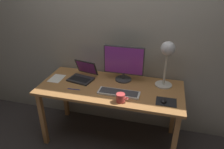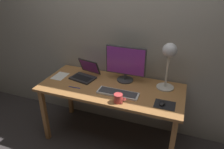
{
  "view_description": "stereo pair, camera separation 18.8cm",
  "coord_description": "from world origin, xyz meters",
  "px_view_note": "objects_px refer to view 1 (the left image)",
  "views": [
    {
      "loc": [
        0.53,
        -1.96,
        1.9
      ],
      "look_at": [
        0.03,
        -0.05,
        0.92
      ],
      "focal_mm": 33.39,
      "sensor_mm": 36.0,
      "label": 1
    },
    {
      "loc": [
        0.71,
        -1.9,
        1.9
      ],
      "look_at": [
        0.03,
        -0.05,
        0.92
      ],
      "focal_mm": 33.39,
      "sensor_mm": 36.0,
      "label": 2
    }
  ],
  "objects_px": {
    "desk_lamp": "(167,54)",
    "mouse": "(164,100)",
    "monitor": "(124,62)",
    "laptop": "(83,74)",
    "keyboard_main": "(119,93)",
    "pen": "(74,89)",
    "coffee_mug": "(121,98)"
  },
  "relations": [
    {
      "from": "desk_lamp",
      "to": "coffee_mug",
      "type": "xyz_separation_m",
      "value": [
        -0.4,
        -0.45,
        -0.33
      ]
    },
    {
      "from": "mouse",
      "to": "monitor",
      "type": "bearing_deg",
      "value": 143.62
    },
    {
      "from": "coffee_mug",
      "to": "desk_lamp",
      "type": "bearing_deg",
      "value": 48.32
    },
    {
      "from": "desk_lamp",
      "to": "pen",
      "type": "relative_size",
      "value": 3.68
    },
    {
      "from": "monitor",
      "to": "desk_lamp",
      "type": "bearing_deg",
      "value": -1.73
    },
    {
      "from": "monitor",
      "to": "keyboard_main",
      "type": "height_order",
      "value": "monitor"
    },
    {
      "from": "laptop",
      "to": "desk_lamp",
      "type": "distance_m",
      "value": 1.0
    },
    {
      "from": "monitor",
      "to": "coffee_mug",
      "type": "distance_m",
      "value": 0.5
    },
    {
      "from": "desk_lamp",
      "to": "pen",
      "type": "distance_m",
      "value": 1.07
    },
    {
      "from": "laptop",
      "to": "coffee_mug",
      "type": "xyz_separation_m",
      "value": [
        0.55,
        -0.38,
        -0.01
      ]
    },
    {
      "from": "monitor",
      "to": "laptop",
      "type": "xyz_separation_m",
      "value": [
        -0.48,
        -0.07,
        -0.17
      ]
    },
    {
      "from": "keyboard_main",
      "to": "pen",
      "type": "height_order",
      "value": "keyboard_main"
    },
    {
      "from": "mouse",
      "to": "desk_lamp",
      "type": "bearing_deg",
      "value": 92.52
    },
    {
      "from": "desk_lamp",
      "to": "mouse",
      "type": "relative_size",
      "value": 5.36
    },
    {
      "from": "laptop",
      "to": "mouse",
      "type": "xyz_separation_m",
      "value": [
        0.96,
        -0.28,
        -0.04
      ]
    },
    {
      "from": "pen",
      "to": "mouse",
      "type": "bearing_deg",
      "value": 0.3
    },
    {
      "from": "desk_lamp",
      "to": "laptop",
      "type": "bearing_deg",
      "value": -176.33
    },
    {
      "from": "monitor",
      "to": "coffee_mug",
      "type": "height_order",
      "value": "monitor"
    },
    {
      "from": "mouse",
      "to": "laptop",
      "type": "bearing_deg",
      "value": 163.66
    },
    {
      "from": "monitor",
      "to": "keyboard_main",
      "type": "xyz_separation_m",
      "value": [
        0.02,
        -0.32,
        -0.21
      ]
    },
    {
      "from": "monitor",
      "to": "laptop",
      "type": "relative_size",
      "value": 1.4
    },
    {
      "from": "monitor",
      "to": "coffee_mug",
      "type": "bearing_deg",
      "value": -81.22
    },
    {
      "from": "desk_lamp",
      "to": "monitor",
      "type": "bearing_deg",
      "value": 178.27
    },
    {
      "from": "monitor",
      "to": "mouse",
      "type": "distance_m",
      "value": 0.63
    },
    {
      "from": "coffee_mug",
      "to": "mouse",
      "type": "bearing_deg",
      "value": 14.2
    },
    {
      "from": "desk_lamp",
      "to": "mouse",
      "type": "height_order",
      "value": "desk_lamp"
    },
    {
      "from": "keyboard_main",
      "to": "mouse",
      "type": "bearing_deg",
      "value": -4.38
    },
    {
      "from": "monitor",
      "to": "keyboard_main",
      "type": "bearing_deg",
      "value": -86.67
    },
    {
      "from": "mouse",
      "to": "pen",
      "type": "xyz_separation_m",
      "value": [
        -0.96,
        -0.01,
        -0.02
      ]
    },
    {
      "from": "keyboard_main",
      "to": "laptop",
      "type": "distance_m",
      "value": 0.55
    },
    {
      "from": "monitor",
      "to": "pen",
      "type": "bearing_deg",
      "value": -142.94
    },
    {
      "from": "desk_lamp",
      "to": "pen",
      "type": "xyz_separation_m",
      "value": [
        -0.94,
        -0.35,
        -0.37
      ]
    }
  ]
}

